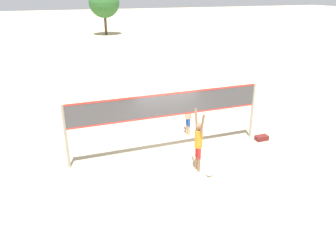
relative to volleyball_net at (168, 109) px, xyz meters
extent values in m
plane|color=#C6B28C|center=(0.00, 0.00, -1.81)|extent=(200.00, 200.00, 0.00)
cylinder|color=gray|center=(-3.90, 0.00, -0.58)|extent=(0.10, 0.10, 2.45)
cylinder|color=gray|center=(3.90, 0.00, -0.58)|extent=(0.10, 0.10, 2.45)
cube|color=#47474C|center=(0.00, 0.00, 0.17)|extent=(7.69, 0.02, 0.95)
cube|color=red|center=(0.00, 0.00, 0.62)|extent=(7.69, 0.03, 0.06)
cube|color=red|center=(0.00, 0.00, -0.27)|extent=(7.69, 0.03, 0.06)
cylinder|color=#8C664C|center=(0.47, -1.92, -1.55)|extent=(0.11, 0.11, 0.51)
cylinder|color=red|center=(0.47, -1.92, -1.08)|extent=(0.12, 0.12, 0.42)
cylinder|color=#8C664C|center=(0.47, -1.72, -1.55)|extent=(0.11, 0.11, 0.51)
cylinder|color=red|center=(0.47, -1.72, -1.08)|extent=(0.12, 0.12, 0.42)
cylinder|color=orange|center=(0.47, -1.82, -0.54)|extent=(0.28, 0.28, 0.66)
sphere|color=#8C664C|center=(0.47, -1.82, -0.08)|extent=(0.26, 0.26, 0.26)
cylinder|color=#8C664C|center=(0.47, -2.07, 0.12)|extent=(0.08, 0.23, 0.74)
cylinder|color=#8C664C|center=(0.47, -1.57, 0.12)|extent=(0.08, 0.23, 0.74)
cylinder|color=tan|center=(1.40, 1.28, -1.59)|extent=(0.11, 0.11, 0.44)
cylinder|color=#1E47A5|center=(1.40, 1.28, -1.18)|extent=(0.12, 0.12, 0.36)
cylinder|color=tan|center=(1.40, 1.08, -1.59)|extent=(0.11, 0.11, 0.44)
cylinder|color=#1E47A5|center=(1.40, 1.08, -1.18)|extent=(0.12, 0.12, 0.36)
cylinder|color=tan|center=(1.40, 1.18, -0.72)|extent=(0.28, 0.28, 0.57)
sphere|color=tan|center=(1.40, 1.18, -0.32)|extent=(0.22, 0.22, 0.22)
cylinder|color=tan|center=(1.40, 1.42, -0.15)|extent=(0.08, 0.21, 0.64)
cylinder|color=tan|center=(1.40, 0.94, -0.15)|extent=(0.08, 0.21, 0.64)
sphere|color=white|center=(0.68, -2.35, -1.69)|extent=(0.23, 0.23, 0.23)
cube|color=maroon|center=(4.18, -0.49, -1.70)|extent=(0.55, 0.31, 0.21)
cylinder|color=#4C3823|center=(4.22, 37.01, -0.18)|extent=(0.36, 0.36, 3.25)
sphere|color=#2D662D|center=(4.22, 37.01, 2.61)|extent=(4.25, 4.25, 4.25)
camera|label=1|loc=(-4.15, -11.22, 4.36)|focal=35.00mm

